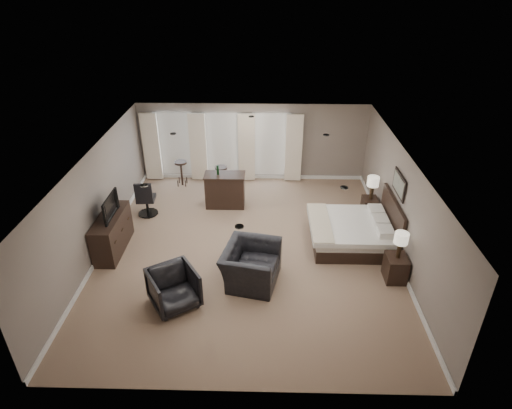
{
  "coord_description": "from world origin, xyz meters",
  "views": [
    {
      "loc": [
        0.43,
        -9.1,
        6.44
      ],
      "look_at": [
        0.2,
        0.4,
        1.1
      ],
      "focal_mm": 30.0,
      "sensor_mm": 36.0,
      "label": 1
    }
  ],
  "objects_px": {
    "bar_stool_left": "(182,173)",
    "bar_counter": "(225,190)",
    "tv": "(108,214)",
    "armchair_far": "(174,287)",
    "nightstand_near": "(395,268)",
    "dresser": "(112,233)",
    "desk_chair": "(146,197)",
    "lamp_far": "(372,188)",
    "bed": "(348,222)",
    "lamp_near": "(400,245)",
    "armchair_near": "(251,259)",
    "nightstand_far": "(369,207)",
    "bar_stool_right": "(221,179)"
  },
  "relations": [
    {
      "from": "nightstand_near",
      "to": "lamp_far",
      "type": "xyz_separation_m",
      "value": [
        0.0,
        2.9,
        0.6
      ]
    },
    {
      "from": "bar_stool_right",
      "to": "bar_stool_left",
      "type": "bearing_deg",
      "value": 165.75
    },
    {
      "from": "nightstand_near",
      "to": "dresser",
      "type": "height_order",
      "value": "dresser"
    },
    {
      "from": "lamp_near",
      "to": "desk_chair",
      "type": "xyz_separation_m",
      "value": [
        -6.49,
        2.82,
        -0.39
      ]
    },
    {
      "from": "bed",
      "to": "nightstand_far",
      "type": "relative_size",
      "value": 3.64
    },
    {
      "from": "lamp_near",
      "to": "tv",
      "type": "xyz_separation_m",
      "value": [
        -6.92,
        1.03,
        0.1
      ]
    },
    {
      "from": "nightstand_near",
      "to": "bar_stool_left",
      "type": "bearing_deg",
      "value": 140.62
    },
    {
      "from": "bar_counter",
      "to": "armchair_near",
      "type": "bearing_deg",
      "value": -75.78
    },
    {
      "from": "nightstand_near",
      "to": "armchair_near",
      "type": "height_order",
      "value": "armchair_near"
    },
    {
      "from": "tv",
      "to": "bar_counter",
      "type": "height_order",
      "value": "tv"
    },
    {
      "from": "bed",
      "to": "armchair_far",
      "type": "bearing_deg",
      "value": -149.06
    },
    {
      "from": "tv",
      "to": "armchair_far",
      "type": "height_order",
      "value": "tv"
    },
    {
      "from": "tv",
      "to": "desk_chair",
      "type": "height_order",
      "value": "desk_chair"
    },
    {
      "from": "lamp_near",
      "to": "bar_stool_right",
      "type": "distance_m",
      "value": 6.3
    },
    {
      "from": "lamp_far",
      "to": "bar_stool_left",
      "type": "distance_m",
      "value": 6.12
    },
    {
      "from": "lamp_far",
      "to": "armchair_near",
      "type": "distance_m",
      "value": 4.53
    },
    {
      "from": "dresser",
      "to": "bar_counter",
      "type": "height_order",
      "value": "bar_counter"
    },
    {
      "from": "bed",
      "to": "desk_chair",
      "type": "height_order",
      "value": "bed"
    },
    {
      "from": "tv",
      "to": "armchair_near",
      "type": "relative_size",
      "value": 0.73
    },
    {
      "from": "lamp_far",
      "to": "desk_chair",
      "type": "height_order",
      "value": "lamp_far"
    },
    {
      "from": "nightstand_far",
      "to": "lamp_far",
      "type": "relative_size",
      "value": 0.82
    },
    {
      "from": "armchair_near",
      "to": "desk_chair",
      "type": "height_order",
      "value": "armchair_near"
    },
    {
      "from": "lamp_near",
      "to": "bar_stool_left",
      "type": "bearing_deg",
      "value": 140.62
    },
    {
      "from": "lamp_near",
      "to": "armchair_near",
      "type": "height_order",
      "value": "lamp_near"
    },
    {
      "from": "armchair_near",
      "to": "nightstand_near",
      "type": "bearing_deg",
      "value": -75.15
    },
    {
      "from": "dresser",
      "to": "desk_chair",
      "type": "height_order",
      "value": "desk_chair"
    },
    {
      "from": "lamp_far",
      "to": "lamp_near",
      "type": "bearing_deg",
      "value": -90.0
    },
    {
      "from": "nightstand_near",
      "to": "tv",
      "type": "relative_size",
      "value": 0.62
    },
    {
      "from": "nightstand_near",
      "to": "bar_counter",
      "type": "bearing_deg",
      "value": 141.27
    },
    {
      "from": "armchair_near",
      "to": "lamp_far",
      "type": "bearing_deg",
      "value": -35.26
    },
    {
      "from": "bed",
      "to": "desk_chair",
      "type": "distance_m",
      "value": 5.76
    },
    {
      "from": "bar_stool_right",
      "to": "tv",
      "type": "bearing_deg",
      "value": -125.95
    },
    {
      "from": "armchair_near",
      "to": "bar_stool_left",
      "type": "relative_size",
      "value": 1.6
    },
    {
      "from": "bed",
      "to": "bar_counter",
      "type": "height_order",
      "value": "bed"
    },
    {
      "from": "nightstand_far",
      "to": "lamp_near",
      "type": "height_order",
      "value": "lamp_near"
    },
    {
      "from": "lamp_far",
      "to": "desk_chair",
      "type": "relative_size",
      "value": 0.62
    },
    {
      "from": "nightstand_near",
      "to": "armchair_far",
      "type": "distance_m",
      "value": 5.06
    },
    {
      "from": "tv",
      "to": "bed",
      "type": "bearing_deg",
      "value": -86.01
    },
    {
      "from": "bed",
      "to": "armchair_near",
      "type": "xyz_separation_m",
      "value": [
        -2.46,
        -1.58,
        -0.06
      ]
    },
    {
      "from": "nightstand_near",
      "to": "tv",
      "type": "height_order",
      "value": "tv"
    },
    {
      "from": "tv",
      "to": "bar_stool_right",
      "type": "distance_m",
      "value": 4.24
    },
    {
      "from": "tv",
      "to": "armchair_far",
      "type": "relative_size",
      "value": 1.03
    },
    {
      "from": "bar_stool_left",
      "to": "armchair_near",
      "type": "bearing_deg",
      "value": -63.34
    },
    {
      "from": "bar_stool_left",
      "to": "desk_chair",
      "type": "xyz_separation_m",
      "value": [
        -0.68,
        -1.95,
        0.13
      ]
    },
    {
      "from": "bar_stool_left",
      "to": "bar_counter",
      "type": "bearing_deg",
      "value": -41.09
    },
    {
      "from": "tv",
      "to": "armchair_far",
      "type": "xyz_separation_m",
      "value": [
        1.96,
        -2.02,
        -0.57
      ]
    },
    {
      "from": "lamp_near",
      "to": "tv",
      "type": "height_order",
      "value": "lamp_near"
    },
    {
      "from": "bed",
      "to": "armchair_far",
      "type": "relative_size",
      "value": 2.13
    },
    {
      "from": "bed",
      "to": "lamp_far",
      "type": "distance_m",
      "value": 1.72
    },
    {
      "from": "armchair_near",
      "to": "dresser",
      "type": "bearing_deg",
      "value": 84.58
    }
  ]
}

